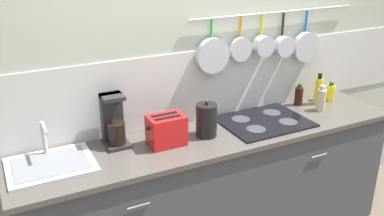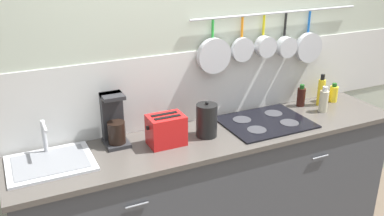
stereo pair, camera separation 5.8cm
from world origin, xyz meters
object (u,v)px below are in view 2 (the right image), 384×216
Objects in this scene: bottle_vinegar at (321,92)px; kettle at (207,120)px; bottle_olive_oil at (301,96)px; toaster at (166,130)px; bottle_sesame_oil at (323,94)px; coffee_maker at (114,123)px; bottle_hot_sauce at (333,93)px; bottle_cooking_wine at (324,101)px.

kettle is at bearing -173.68° from bottle_vinegar.
bottle_vinegar reaches higher than bottle_olive_oil.
bottle_sesame_oil is at bearing 6.73° from toaster.
bottle_vinegar is (1.08, 0.12, -0.00)m from kettle.
coffee_maker is 1.93× the size of bottle_olive_oil.
coffee_maker reaches higher than toaster.
bottle_hot_sauce is at bearing 6.19° from kettle.
coffee_maker is 1.36× the size of toaster.
bottle_olive_oil is 1.13× the size of bottle_hot_sauce.
bottle_cooking_wine is at bearing 0.06° from kettle.
bottle_cooking_wine is 0.22m from bottle_sesame_oil.
bottle_hot_sauce reaches higher than bottle_sesame_oil.
bottle_cooking_wine is 0.79× the size of bottle_vinegar.
coffee_maker is at bearing 164.90° from kettle.
toaster is 1.52m from bottle_hot_sauce.
coffee_maker reaches higher than bottle_cooking_wine.
bottle_olive_oil is 1.23× the size of bottle_sesame_oil.
coffee_maker is 1.69× the size of bottle_cooking_wine.
coffee_maker is 1.51m from bottle_olive_oil.
coffee_maker is at bearing 174.36° from bottle_cooking_wine.
bottle_vinegar is 1.79× the size of bottle_sesame_oil.
coffee_maker is 2.38× the size of bottle_sesame_oil.
bottle_sesame_oil is at bearing 153.32° from bottle_hot_sauce.
bottle_vinegar is 0.10m from bottle_sesame_oil.
kettle is 1.62× the size of bottle_hot_sauce.
bottle_vinegar is at bearing -144.04° from bottle_sesame_oil.
bottle_hot_sauce is at bearing 30.79° from bottle_cooking_wine.
bottle_hot_sauce is (1.22, 0.13, -0.04)m from kettle.
bottle_sesame_oil is (0.07, 0.05, -0.05)m from bottle_vinegar.
toaster is 1.37m from bottle_vinegar.
coffee_maker reaches higher than bottle_vinegar.
kettle is (0.29, -0.00, 0.01)m from toaster.
bottle_cooking_wine reaches higher than bottle_hot_sauce.
bottle_cooking_wine is at bearing -65.17° from bottle_olive_oil.
bottle_sesame_oil is at bearing 0.33° from bottle_olive_oil.
coffee_maker reaches higher than bottle_sesame_oil.
bottle_sesame_oil is (1.73, 0.01, -0.08)m from coffee_maker.
bottle_cooking_wine is at bearing -149.21° from bottle_hot_sauce.
bottle_sesame_oil is at bearing 49.47° from bottle_cooking_wine.
bottle_hot_sauce is at bearing -7.02° from bottle_olive_oil.
bottle_sesame_oil is at bearing 0.43° from coffee_maker.
bottle_vinegar is at bearing 4.94° from toaster.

